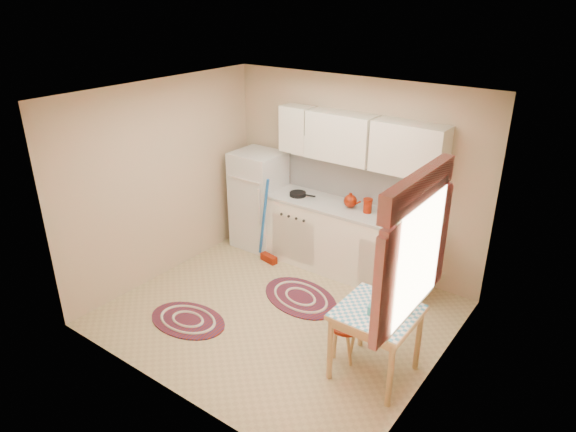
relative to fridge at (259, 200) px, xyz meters
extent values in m
plane|color=tan|center=(1.31, -1.25, -0.70)|extent=(3.60, 3.60, 0.00)
cube|color=silver|center=(1.31, -1.25, 1.80)|extent=(3.60, 3.20, 0.04)
cube|color=tan|center=(1.31, 0.35, 0.55)|extent=(3.60, 0.04, 2.50)
cube|color=tan|center=(1.31, -2.85, 0.55)|extent=(3.60, 0.04, 2.50)
cube|color=tan|center=(-0.49, -1.25, 0.55)|extent=(0.04, 3.20, 2.50)
cube|color=tan|center=(3.11, -1.25, 0.55)|extent=(0.04, 3.20, 2.50)
cube|color=white|center=(1.43, 0.34, 0.50)|extent=(2.25, 0.03, 0.55)
cube|color=white|center=(1.43, 0.19, 1.07)|extent=(2.25, 0.33, 0.60)
cube|color=white|center=(3.09, -1.80, 0.85)|extent=(0.04, 0.85, 0.95)
cube|color=silver|center=(0.00, 0.00, 0.00)|extent=(0.65, 0.60, 1.40)
cube|color=white|center=(1.41, 0.05, -0.26)|extent=(2.25, 0.60, 0.88)
cube|color=#B2B0A9|center=(1.41, 0.05, 0.20)|extent=(2.27, 0.62, 0.04)
cylinder|color=black|center=(0.68, 0.00, 0.24)|extent=(0.27, 0.27, 0.05)
cylinder|color=maroon|center=(1.69, 0.05, 0.30)|extent=(0.12, 0.12, 0.16)
cube|color=tan|center=(2.65, -1.52, -0.34)|extent=(0.72, 0.72, 0.72)
cylinder|color=maroon|center=(2.33, -1.49, -0.49)|extent=(0.41, 0.41, 0.42)
cylinder|color=teal|center=(2.63, -1.62, 0.07)|extent=(0.09, 0.09, 0.10)
camera|label=1|loc=(4.33, -5.22, 2.75)|focal=32.00mm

